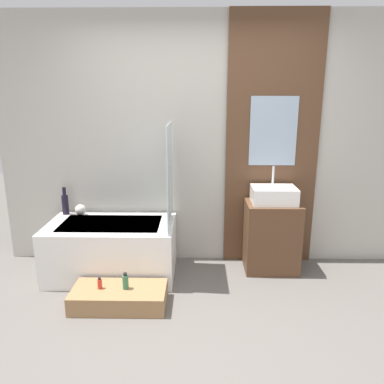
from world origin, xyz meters
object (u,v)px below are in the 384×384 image
(bottle_soap_secondary, at_px, (126,282))
(wooden_step_bench, at_px, (119,297))
(bathtub, at_px, (112,249))
(vase_round_light, at_px, (80,210))
(vase_tall_dark, at_px, (65,203))
(sink, at_px, (274,195))
(bottle_soap_primary, at_px, (100,283))

(bottle_soap_secondary, bearing_deg, wooden_step_bench, 180.00)
(bathtub, height_order, vase_round_light, vase_round_light)
(vase_tall_dark, height_order, vase_round_light, vase_tall_dark)
(vase_round_light, relative_size, bottle_soap_secondary, 0.76)
(bathtub, xyz_separation_m, wooden_step_bench, (0.19, -0.60, -0.19))
(bathtub, height_order, vase_tall_dark, vase_tall_dark)
(sink, height_order, vase_tall_dark, sink)
(bathtub, xyz_separation_m, bottle_soap_primary, (0.02, -0.60, -0.07))
(vase_round_light, distance_m, bottle_soap_secondary, 1.13)
(sink, bearing_deg, bottle_soap_primary, -155.27)
(sink, height_order, bottle_soap_primary, sink)
(bathtub, distance_m, vase_round_light, 0.57)
(bottle_soap_secondary, bearing_deg, bottle_soap_primary, 180.00)
(bathtub, distance_m, wooden_step_bench, 0.66)
(vase_tall_dark, distance_m, vase_round_light, 0.18)
(sink, height_order, vase_round_light, sink)
(wooden_step_bench, bearing_deg, bottle_soap_primary, 180.00)
(sink, distance_m, bottle_soap_secondary, 1.68)
(wooden_step_bench, height_order, bottle_soap_secondary, bottle_soap_secondary)
(bottle_soap_primary, xyz_separation_m, bottle_soap_secondary, (0.22, 0.00, 0.02))
(bathtub, relative_size, bottle_soap_secondary, 8.40)
(wooden_step_bench, xyz_separation_m, bottle_soap_secondary, (0.06, 0.00, 0.15))
(vase_tall_dark, xyz_separation_m, bottle_soap_secondary, (0.79, -0.89, -0.44))
(wooden_step_bench, distance_m, vase_tall_dark, 1.29)
(bathtub, relative_size, vase_round_light, 11.11)
(vase_round_light, bearing_deg, wooden_step_bench, -56.70)
(wooden_step_bench, distance_m, vase_round_light, 1.16)
(wooden_step_bench, xyz_separation_m, bottle_soap_primary, (-0.16, 0.00, 0.13))
(vase_round_light, height_order, bottle_soap_secondary, vase_round_light)
(vase_tall_dark, bearing_deg, sink, -3.74)
(bathtub, xyz_separation_m, bottle_soap_secondary, (0.25, -0.60, -0.05))
(sink, xyz_separation_m, bottle_soap_secondary, (-1.39, -0.74, -0.58))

